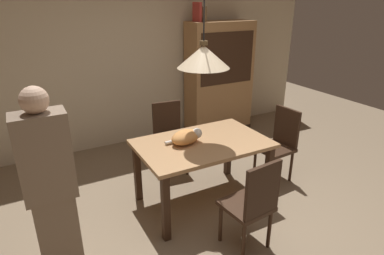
{
  "coord_description": "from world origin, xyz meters",
  "views": [
    {
      "loc": [
        -1.59,
        -2.2,
        2.2
      ],
      "look_at": [
        0.01,
        0.76,
        0.85
      ],
      "focal_mm": 30.51,
      "sensor_mm": 36.0,
      "label": 1
    }
  ],
  "objects_px": {
    "pendant_lamp": "(204,56)",
    "chair_far_back": "(169,134)",
    "cat_sleeping": "(186,137)",
    "person_standing": "(52,194)",
    "book_red_tall": "(197,12)",
    "chair_right_side": "(279,141)",
    "dining_table": "(202,150)",
    "chair_near_front": "(253,202)",
    "hutch_bookcase": "(219,81)",
    "book_brown_thick": "(201,14)"
  },
  "relations": [
    {
      "from": "pendant_lamp",
      "to": "chair_far_back",
      "type": "bearing_deg",
      "value": 89.45
    },
    {
      "from": "cat_sleeping",
      "to": "pendant_lamp",
      "type": "distance_m",
      "value": 0.85
    },
    {
      "from": "chair_far_back",
      "to": "person_standing",
      "type": "xyz_separation_m",
      "value": [
        -1.56,
        -1.33,
        0.33
      ]
    },
    {
      "from": "book_red_tall",
      "to": "chair_far_back",
      "type": "bearing_deg",
      "value": -135.79
    },
    {
      "from": "book_red_tall",
      "to": "person_standing",
      "type": "relative_size",
      "value": 0.17
    },
    {
      "from": "chair_right_side",
      "to": "chair_far_back",
      "type": "relative_size",
      "value": 1.0
    },
    {
      "from": "dining_table",
      "to": "chair_far_back",
      "type": "relative_size",
      "value": 1.51
    },
    {
      "from": "dining_table",
      "to": "chair_far_back",
      "type": "xyz_separation_m",
      "value": [
        0.01,
        0.88,
        -0.14
      ]
    },
    {
      "from": "chair_right_side",
      "to": "chair_near_front",
      "type": "relative_size",
      "value": 1.0
    },
    {
      "from": "chair_right_side",
      "to": "chair_far_back",
      "type": "xyz_separation_m",
      "value": [
        -1.12,
        0.87,
        0.0
      ]
    },
    {
      "from": "dining_table",
      "to": "hutch_bookcase",
      "type": "xyz_separation_m",
      "value": [
        1.35,
        1.76,
        0.24
      ]
    },
    {
      "from": "cat_sleeping",
      "to": "book_red_tall",
      "type": "height_order",
      "value": "book_red_tall"
    },
    {
      "from": "chair_far_back",
      "to": "cat_sleeping",
      "type": "distance_m",
      "value": 0.9
    },
    {
      "from": "cat_sleeping",
      "to": "book_brown_thick",
      "type": "height_order",
      "value": "book_brown_thick"
    },
    {
      "from": "chair_far_back",
      "to": "hutch_bookcase",
      "type": "distance_m",
      "value": 1.65
    },
    {
      "from": "book_red_tall",
      "to": "cat_sleeping",
      "type": "bearing_deg",
      "value": -122.33
    },
    {
      "from": "chair_near_front",
      "to": "book_brown_thick",
      "type": "distance_m",
      "value": 3.16
    },
    {
      "from": "hutch_bookcase",
      "to": "person_standing",
      "type": "xyz_separation_m",
      "value": [
        -2.9,
        -2.21,
        -0.05
      ]
    },
    {
      "from": "chair_far_back",
      "to": "chair_near_front",
      "type": "bearing_deg",
      "value": -90.03
    },
    {
      "from": "chair_far_back",
      "to": "book_brown_thick",
      "type": "distance_m",
      "value": 1.96
    },
    {
      "from": "chair_right_side",
      "to": "pendant_lamp",
      "type": "distance_m",
      "value": 1.61
    },
    {
      "from": "dining_table",
      "to": "pendant_lamp",
      "type": "distance_m",
      "value": 1.01
    },
    {
      "from": "chair_right_side",
      "to": "hutch_bookcase",
      "type": "bearing_deg",
      "value": 82.91
    },
    {
      "from": "chair_near_front",
      "to": "chair_far_back",
      "type": "bearing_deg",
      "value": 89.97
    },
    {
      "from": "dining_table",
      "to": "cat_sleeping",
      "type": "bearing_deg",
      "value": 163.67
    },
    {
      "from": "chair_near_front",
      "to": "person_standing",
      "type": "height_order",
      "value": "person_standing"
    },
    {
      "from": "chair_far_back",
      "to": "pendant_lamp",
      "type": "bearing_deg",
      "value": -90.55
    },
    {
      "from": "chair_right_side",
      "to": "chair_near_front",
      "type": "xyz_separation_m",
      "value": [
        -1.12,
        -0.88,
        0.0
      ]
    },
    {
      "from": "pendant_lamp",
      "to": "book_brown_thick",
      "type": "distance_m",
      "value": 2.04
    },
    {
      "from": "dining_table",
      "to": "person_standing",
      "type": "xyz_separation_m",
      "value": [
        -1.56,
        -0.45,
        0.19
      ]
    },
    {
      "from": "chair_far_back",
      "to": "cat_sleeping",
      "type": "height_order",
      "value": "chair_far_back"
    },
    {
      "from": "chair_far_back",
      "to": "hutch_bookcase",
      "type": "bearing_deg",
      "value": 33.38
    },
    {
      "from": "chair_right_side",
      "to": "person_standing",
      "type": "bearing_deg",
      "value": -170.4
    },
    {
      "from": "book_red_tall",
      "to": "book_brown_thick",
      "type": "xyz_separation_m",
      "value": [
        0.07,
        0.0,
        -0.03
      ]
    },
    {
      "from": "hutch_bookcase",
      "to": "pendant_lamp",
      "type": "bearing_deg",
      "value": -127.42
    },
    {
      "from": "chair_right_side",
      "to": "book_brown_thick",
      "type": "distance_m",
      "value": 2.28
    },
    {
      "from": "book_red_tall",
      "to": "hutch_bookcase",
      "type": "bearing_deg",
      "value": -0.2
    },
    {
      "from": "chair_far_back",
      "to": "cat_sleeping",
      "type": "bearing_deg",
      "value": -101.98
    },
    {
      "from": "hutch_bookcase",
      "to": "dining_table",
      "type": "bearing_deg",
      "value": -127.42
    },
    {
      "from": "chair_right_side",
      "to": "cat_sleeping",
      "type": "xyz_separation_m",
      "value": [
        -1.3,
        0.04,
        0.32
      ]
    },
    {
      "from": "pendant_lamp",
      "to": "dining_table",
      "type": "bearing_deg",
      "value": -82.87
    },
    {
      "from": "chair_near_front",
      "to": "hutch_bookcase",
      "type": "height_order",
      "value": "hutch_bookcase"
    },
    {
      "from": "chair_right_side",
      "to": "book_red_tall",
      "type": "xyz_separation_m",
      "value": [
        -0.21,
        1.76,
        1.48
      ]
    },
    {
      "from": "pendant_lamp",
      "to": "book_red_tall",
      "type": "xyz_separation_m",
      "value": [
        0.92,
        1.76,
        0.33
      ]
    },
    {
      "from": "cat_sleeping",
      "to": "hutch_bookcase",
      "type": "bearing_deg",
      "value": 48.49
    },
    {
      "from": "pendant_lamp",
      "to": "book_brown_thick",
      "type": "xyz_separation_m",
      "value": [
        0.98,
        1.76,
        0.3
      ]
    },
    {
      "from": "dining_table",
      "to": "chair_right_side",
      "type": "bearing_deg",
      "value": 0.26
    },
    {
      "from": "hutch_bookcase",
      "to": "book_red_tall",
      "type": "bearing_deg",
      "value": 179.8
    },
    {
      "from": "pendant_lamp",
      "to": "hutch_bookcase",
      "type": "relative_size",
      "value": 0.7
    },
    {
      "from": "chair_far_back",
      "to": "dining_table",
      "type": "bearing_deg",
      "value": -90.55
    }
  ]
}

